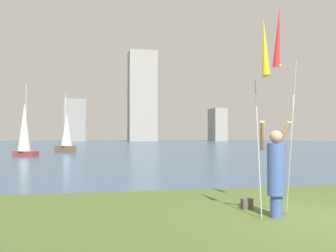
{
  "coord_description": "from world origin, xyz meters",
  "views": [
    {
      "loc": [
        -4.61,
        -7.02,
        1.68
      ],
      "look_at": [
        -0.47,
        13.1,
        2.16
      ],
      "focal_mm": 41.55,
      "sensor_mm": 36.0,
      "label": 1
    }
  ],
  "objects_px": {
    "person": "(276,170)",
    "bag": "(247,204)",
    "kite_flag_left": "(265,52)",
    "sailboat_3": "(66,135)",
    "kite_flag_right": "(279,42)",
    "sailboat_2": "(24,131)"
  },
  "relations": [
    {
      "from": "kite_flag_left",
      "to": "kite_flag_right",
      "type": "xyz_separation_m",
      "value": [
        0.73,
        0.82,
        0.44
      ]
    },
    {
      "from": "bag",
      "to": "person",
      "type": "bearing_deg",
      "value": -76.23
    },
    {
      "from": "person",
      "to": "kite_flag_right",
      "type": "bearing_deg",
      "value": 70.61
    },
    {
      "from": "kite_flag_right",
      "to": "bag",
      "type": "distance_m",
      "value": 3.7
    },
    {
      "from": "sailboat_3",
      "to": "bag",
      "type": "bearing_deg",
      "value": -79.51
    },
    {
      "from": "person",
      "to": "bag",
      "type": "height_order",
      "value": "person"
    },
    {
      "from": "sailboat_3",
      "to": "person",
      "type": "bearing_deg",
      "value": -79.41
    },
    {
      "from": "kite_flag_left",
      "to": "sailboat_3",
      "type": "relative_size",
      "value": 0.7
    },
    {
      "from": "kite_flag_right",
      "to": "bag",
      "type": "bearing_deg",
      "value": 146.44
    },
    {
      "from": "kite_flag_right",
      "to": "person",
      "type": "bearing_deg",
      "value": -123.54
    },
    {
      "from": "kite_flag_right",
      "to": "sailboat_2",
      "type": "relative_size",
      "value": 0.81
    },
    {
      "from": "kite_flag_left",
      "to": "bag",
      "type": "xyz_separation_m",
      "value": [
        0.13,
        1.22,
        -3.19
      ]
    },
    {
      "from": "person",
      "to": "bag",
      "type": "xyz_separation_m",
      "value": [
        -0.23,
        0.95,
        -0.85
      ]
    },
    {
      "from": "kite_flag_right",
      "to": "sailboat_2",
      "type": "height_order",
      "value": "sailboat_2"
    },
    {
      "from": "sailboat_2",
      "to": "sailboat_3",
      "type": "xyz_separation_m",
      "value": [
        2.84,
        6.41,
        -0.3
      ]
    },
    {
      "from": "sailboat_3",
      "to": "kite_flag_right",
      "type": "bearing_deg",
      "value": -78.56
    },
    {
      "from": "person",
      "to": "sailboat_2",
      "type": "bearing_deg",
      "value": 123.43
    },
    {
      "from": "bag",
      "to": "sailboat_3",
      "type": "height_order",
      "value": "sailboat_3"
    },
    {
      "from": "kite_flag_right",
      "to": "sailboat_3",
      "type": "bearing_deg",
      "value": 101.44
    },
    {
      "from": "kite_flag_left",
      "to": "kite_flag_right",
      "type": "height_order",
      "value": "kite_flag_right"
    },
    {
      "from": "bag",
      "to": "sailboat_3",
      "type": "xyz_separation_m",
      "value": [
        -5.6,
        30.23,
        1.61
      ]
    },
    {
      "from": "person",
      "to": "kite_flag_left",
      "type": "bearing_deg",
      "value": -129.65
    }
  ]
}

